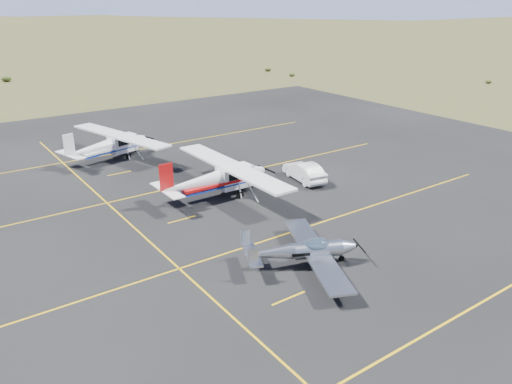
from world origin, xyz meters
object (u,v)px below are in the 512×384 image
object	(u,v)px
aircraft_low_wing	(304,251)
aircraft_plain	(109,145)
aircraft_cessna	(217,178)
sedan	(304,171)

from	to	relation	value
aircraft_low_wing	aircraft_plain	distance (m)	24.13
aircraft_cessna	sedan	distance (m)	7.38
aircraft_plain	sedan	distance (m)	17.45
aircraft_low_wing	sedan	world-z (taller)	aircraft_low_wing
aircraft_plain	aircraft_cessna	bearing A→B (deg)	-90.99
aircraft_low_wing	sedan	distance (m)	13.27
aircraft_low_wing	aircraft_plain	size ratio (longest dim) A/B	0.69
aircraft_cessna	aircraft_plain	distance (m)	13.35
aircraft_plain	aircraft_low_wing	bearing A→B (deg)	-100.39
aircraft_cessna	aircraft_low_wing	bearing A→B (deg)	-97.21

